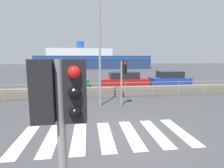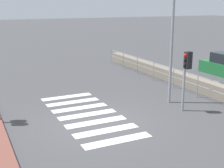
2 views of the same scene
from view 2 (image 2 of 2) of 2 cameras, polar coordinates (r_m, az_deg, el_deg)
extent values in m
plane|color=#424244|center=(11.72, -2.77, -7.10)|extent=(160.00, 160.00, 0.00)
cube|color=silver|center=(15.00, -8.26, -2.33)|extent=(0.45, 2.40, 0.01)
cube|color=silver|center=(14.18, -7.16, -3.29)|extent=(0.45, 2.40, 0.01)
cube|color=silver|center=(13.37, -5.93, -4.37)|extent=(0.45, 2.40, 0.01)
cube|color=silver|center=(12.57, -4.53, -5.58)|extent=(0.45, 2.40, 0.01)
cube|color=silver|center=(11.79, -2.93, -6.94)|extent=(0.45, 2.40, 0.01)
cube|color=silver|center=(11.02, -1.10, -8.50)|extent=(0.45, 2.40, 0.01)
cube|color=silver|center=(10.28, 1.02, -10.27)|extent=(0.45, 2.40, 0.01)
cylinder|color=gray|center=(14.36, 17.91, 0.63)|extent=(20.58, 0.03, 0.03)
cylinder|color=gray|center=(14.46, 17.77, -1.05)|extent=(20.58, 0.03, 0.03)
cylinder|color=gray|center=(22.85, -0.08, 5.05)|extent=(0.04, 0.04, 1.10)
cylinder|color=gray|center=(21.21, 2.10, 4.29)|extent=(0.04, 0.04, 1.10)
cylinder|color=gray|center=(19.60, 4.64, 3.41)|extent=(0.04, 0.04, 1.10)
cylinder|color=gray|center=(18.04, 7.63, 2.35)|extent=(0.04, 0.04, 1.10)
cylinder|color=gray|center=(16.55, 11.15, 1.10)|extent=(0.04, 0.04, 1.10)
cylinder|color=gray|center=(15.14, 15.36, -0.41)|extent=(0.04, 0.04, 1.10)
cylinder|color=gray|center=(12.95, 13.02, 0.44)|extent=(0.10, 0.10, 2.49)
cube|color=black|center=(12.63, 13.73, 4.25)|extent=(0.24, 0.24, 0.68)
sphere|color=red|center=(12.51, 13.29, 5.16)|extent=(0.13, 0.13, 0.13)
sphere|color=black|center=(12.55, 13.23, 4.21)|extent=(0.13, 0.13, 0.13)
sphere|color=black|center=(12.58, 13.18, 3.27)|extent=(0.13, 0.13, 0.13)
cylinder|color=gray|center=(13.63, 11.03, 10.55)|extent=(0.12, 0.12, 6.86)
camera|label=1|loc=(11.81, -32.57, 4.12)|focal=28.00mm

